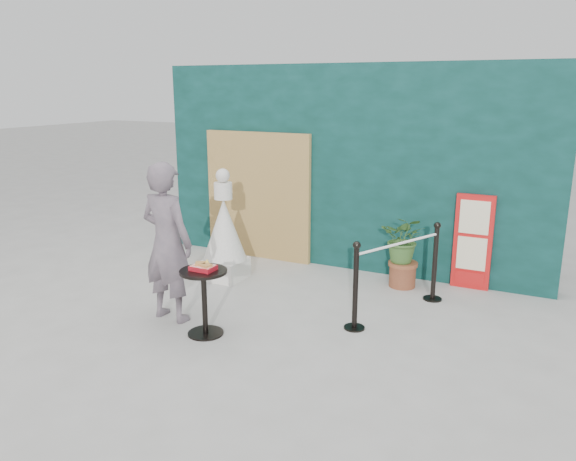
% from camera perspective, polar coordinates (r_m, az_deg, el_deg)
% --- Properties ---
extents(ground, '(60.00, 60.00, 0.00)m').
position_cam_1_polar(ground, '(6.10, -5.14, -11.70)').
color(ground, '#ADAAA5').
rests_on(ground, ground).
extents(back_wall, '(6.00, 0.30, 3.00)m').
position_cam_1_polar(back_wall, '(8.40, 5.98, 6.30)').
color(back_wall, '#092B26').
rests_on(back_wall, ground).
extents(bamboo_fence, '(1.80, 0.08, 2.00)m').
position_cam_1_polar(bamboo_fence, '(8.88, -3.08, 3.53)').
color(bamboo_fence, tan).
rests_on(bamboo_fence, ground).
extents(woman, '(0.72, 0.50, 1.87)m').
position_cam_1_polar(woman, '(6.61, -12.18, -1.18)').
color(woman, slate).
rests_on(woman, ground).
extents(menu_board, '(0.50, 0.07, 1.30)m').
position_cam_1_polar(menu_board, '(7.93, 18.25, -1.14)').
color(menu_board, red).
rests_on(menu_board, ground).
extents(statue, '(0.62, 0.62, 1.59)m').
position_cam_1_polar(statue, '(7.96, -6.47, -0.43)').
color(statue, white).
rests_on(statue, ground).
extents(cafe_table, '(0.52, 0.52, 0.75)m').
position_cam_1_polar(cafe_table, '(6.25, -8.52, -6.19)').
color(cafe_table, black).
rests_on(cafe_table, ground).
extents(food_basket, '(0.26, 0.19, 0.11)m').
position_cam_1_polar(food_basket, '(6.15, -8.59, -3.67)').
color(food_basket, '#AA121E').
rests_on(food_basket, cafe_table).
extents(planter, '(0.59, 0.51, 1.01)m').
position_cam_1_polar(planter, '(7.77, 11.70, -1.51)').
color(planter, brown).
rests_on(planter, ground).
extents(stanchion_barrier, '(0.84, 1.54, 1.03)m').
position_cam_1_polar(stanchion_barrier, '(6.86, 11.08, -4.41)').
color(stanchion_barrier, black).
rests_on(stanchion_barrier, ground).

